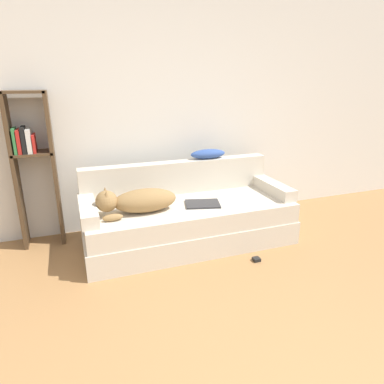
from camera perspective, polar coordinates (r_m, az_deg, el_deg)
name	(u,v)px	position (r m, az deg, el deg)	size (l,w,h in m)	color
wall_back	(152,106)	(3.89, -6.64, 14.08)	(7.92, 0.06, 2.70)	silver
couch	(189,223)	(3.55, -0.53, -5.21)	(2.12, 0.88, 0.43)	beige
couch_backrest	(178,177)	(3.75, -2.43, 2.49)	(2.08, 0.15, 0.35)	beige
couch_arm_left	(88,210)	(3.27, -16.98, -2.90)	(0.15, 0.69, 0.12)	beige
couch_arm_right	(273,188)	(3.87, 13.34, 0.73)	(0.15, 0.69, 0.12)	beige
dog	(138,201)	(3.24, -9.03, -1.44)	(0.75, 0.31, 0.26)	olive
laptop	(202,204)	(3.43, 1.76, -1.98)	(0.39, 0.33, 0.02)	#2D2D30
throw_pillow	(208,154)	(3.83, 2.67, 6.36)	(0.40, 0.16, 0.10)	#335199
bookshelf	(33,161)	(3.68, -25.01, 4.73)	(0.39, 0.26, 1.53)	#4C3823
power_adapter	(256,259)	(3.34, 10.68, -10.97)	(0.07, 0.07, 0.03)	black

